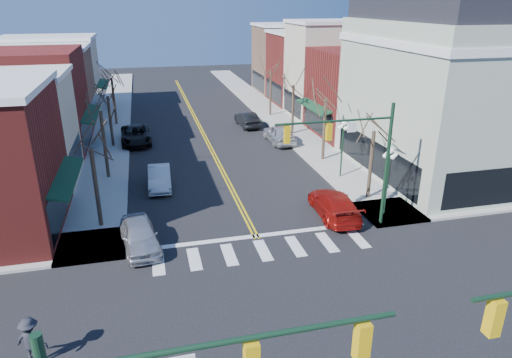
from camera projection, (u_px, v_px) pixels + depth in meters
ground at (302, 327)px, 18.30m from camera, size 160.00×160.00×0.00m
sidewalk_left at (105, 173)px, 34.39m from camera, size 3.50×70.00×0.15m
sidewalk_right at (322, 156)px, 38.30m from camera, size 3.50×70.00×0.15m
bldg_left_brick_b at (20, 103)px, 38.14m from camera, size 10.00×9.00×8.50m
bldg_left_tan at (39, 90)px, 45.73m from camera, size 10.00×7.50×7.80m
bldg_left_stucco_b at (52, 76)px, 52.66m from camera, size 10.00×8.00×8.20m
bldg_right_brick_a at (368, 93)px, 43.57m from camera, size 10.00×8.50×8.00m
bldg_right_stucco at (336, 71)px, 50.22m from camera, size 10.00×7.00×10.00m
bldg_right_brick_b at (312, 69)px, 57.27m from camera, size 10.00×8.00×8.50m
bldg_right_tan at (292, 59)px, 64.41m from camera, size 10.00×8.00×9.00m
victorian_corner at (457, 84)px, 32.66m from camera, size 12.25×14.25×13.30m
traffic_mast_far_right at (357, 150)px, 24.51m from camera, size 6.60×0.28×7.20m
lamppost_corner at (388, 170)px, 26.73m from camera, size 0.36×0.36×4.33m
lamppost_midblock at (343, 139)px, 32.61m from camera, size 0.36×0.36×4.33m
tree_left_a at (96, 189)px, 25.49m from camera, size 0.24×0.24×4.76m
tree_left_b at (105, 146)px, 32.68m from camera, size 0.24×0.24×5.04m
tree_left_c at (111, 122)px, 40.00m from camera, size 0.24×0.24×4.55m
tree_left_d at (114, 102)px, 47.16m from camera, size 0.24×0.24×4.90m
tree_right_a at (371, 166)px, 29.27m from camera, size 0.24×0.24×4.62m
tree_right_b at (324, 130)px, 36.40m from camera, size 0.24×0.24×5.18m
tree_right_c at (293, 110)px, 43.70m from camera, size 0.24×0.24×4.83m
tree_right_d at (270, 94)px, 50.90m from camera, size 0.24×0.24×4.97m
car_left_near at (140, 235)px, 23.87m from camera, size 2.35×4.61×1.50m
car_left_mid at (160, 177)px, 31.77m from camera, size 1.66×4.39×1.43m
car_left_far at (136, 135)px, 41.57m from camera, size 2.78×5.69×1.56m
car_right_near at (334, 204)px, 27.49m from camera, size 2.47×5.35×1.51m
car_right_mid at (279, 134)px, 41.72m from camera, size 2.16×5.05×1.70m
car_right_far at (247, 119)px, 47.18m from camera, size 1.89×4.65×1.50m
pedestrian_dark_b at (31, 340)px, 16.10m from camera, size 1.31×1.03×1.78m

